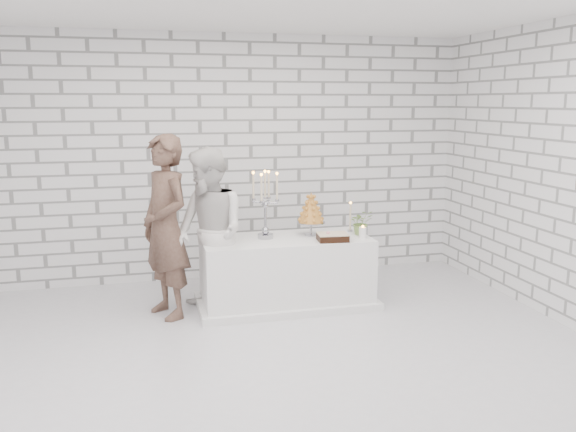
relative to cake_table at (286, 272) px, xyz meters
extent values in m
cube|color=silver|center=(-0.45, -1.26, -0.38)|extent=(6.00, 5.00, 0.01)
cube|color=white|center=(-0.45, 1.24, 1.12)|extent=(6.00, 0.01, 3.00)
cube|color=white|center=(-0.45, -3.76, 1.12)|extent=(6.00, 0.01, 3.00)
cube|color=white|center=(0.00, 0.00, 0.00)|extent=(1.80, 0.80, 0.75)
imported|color=#493026|center=(-1.26, -0.02, 0.56)|extent=(0.71, 0.81, 1.88)
imported|color=silver|center=(-0.84, -0.12, 0.50)|extent=(0.94, 1.04, 1.75)
cube|color=black|center=(0.44, -0.25, 0.42)|extent=(0.33, 0.25, 0.08)
cylinder|color=white|center=(0.79, -0.21, 0.44)|extent=(0.10, 0.10, 0.12)
cylinder|color=beige|center=(0.78, 0.14, 0.54)|extent=(0.07, 0.07, 0.32)
imported|color=#536B35|center=(0.84, -0.03, 0.51)|extent=(0.25, 0.22, 0.27)
camera|label=1|loc=(-1.49, -6.04, 1.82)|focal=37.12mm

